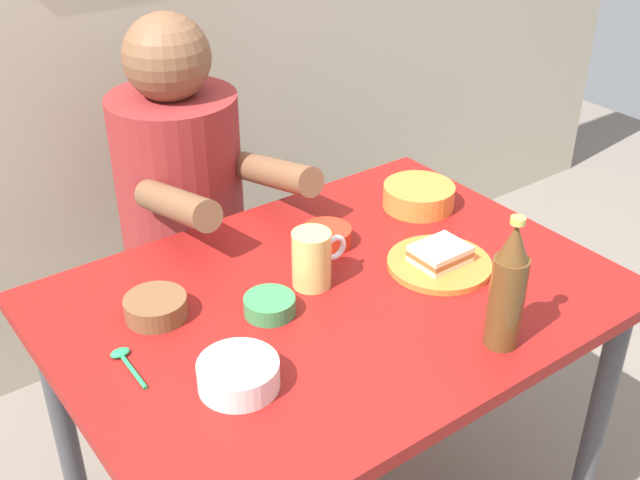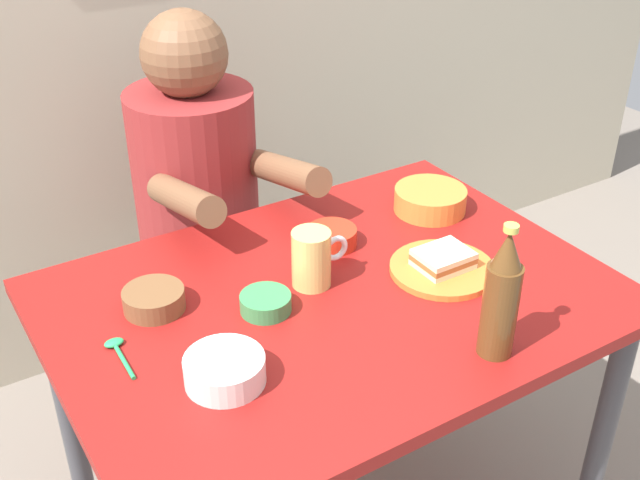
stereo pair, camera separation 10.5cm
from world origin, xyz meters
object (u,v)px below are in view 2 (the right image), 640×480
at_px(stool, 207,302).
at_px(rice_bowl_white, 225,369).
at_px(plate_orange, 442,269).
at_px(dining_table, 333,331).
at_px(beer_bottle, 501,297).
at_px(beer_mug, 312,258).
at_px(person_seated, 196,170).
at_px(sandwich, 443,259).

height_order(stool, rice_bowl_white, rice_bowl_white).
bearing_deg(plate_orange, dining_table, 167.47).
height_order(dining_table, beer_bottle, beer_bottle).
bearing_deg(plate_orange, beer_mug, 157.05).
relative_size(plate_orange, beer_bottle, 0.84).
height_order(stool, person_seated, person_seated).
bearing_deg(person_seated, plate_orange, -69.28).
bearing_deg(sandwich, dining_table, 167.47).
height_order(stool, beer_bottle, beer_bottle).
distance_m(plate_orange, beer_mug, 0.28).
bearing_deg(stool, beer_bottle, -79.95).
xyz_separation_m(stool, person_seated, (-0.00, -0.01, 0.42)).
distance_m(dining_table, beer_bottle, 0.40).
bearing_deg(beer_mug, sandwich, -22.95).
bearing_deg(person_seated, sandwich, -69.28).
relative_size(beer_mug, beer_bottle, 0.48).
bearing_deg(sandwich, beer_mug, 157.05).
height_order(person_seated, beer_bottle, person_seated).
distance_m(person_seated, sandwich, 0.72).
distance_m(sandwich, rice_bowl_white, 0.54).
xyz_separation_m(person_seated, beer_mug, (0.00, -0.56, 0.03)).
bearing_deg(plate_orange, beer_bottle, -109.27).
xyz_separation_m(stool, plate_orange, (0.25, -0.68, 0.40)).
xyz_separation_m(dining_table, stool, (-0.02, 0.63, -0.30)).
bearing_deg(beer_bottle, stool, 100.05).
xyz_separation_m(stool, sandwich, (0.25, -0.68, 0.42)).
height_order(stool, beer_mug, beer_mug).
distance_m(dining_table, sandwich, 0.27).
distance_m(dining_table, stool, 0.70).
xyz_separation_m(person_seated, rice_bowl_white, (-0.28, -0.74, 0.00)).
bearing_deg(beer_mug, stool, 90.22).
bearing_deg(rice_bowl_white, person_seated, 69.26).
distance_m(stool, plate_orange, 0.83).
bearing_deg(stool, rice_bowl_white, -110.45).
bearing_deg(beer_mug, rice_bowl_white, -147.89).
relative_size(dining_table, rice_bowl_white, 7.86).
bearing_deg(stool, person_seated, -90.00).
relative_size(beer_bottle, rice_bowl_white, 1.87).
bearing_deg(stool, sandwich, -69.59).
relative_size(stool, sandwich, 4.09).
relative_size(person_seated, beer_bottle, 2.75).
bearing_deg(beer_bottle, sandwich, 70.73).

